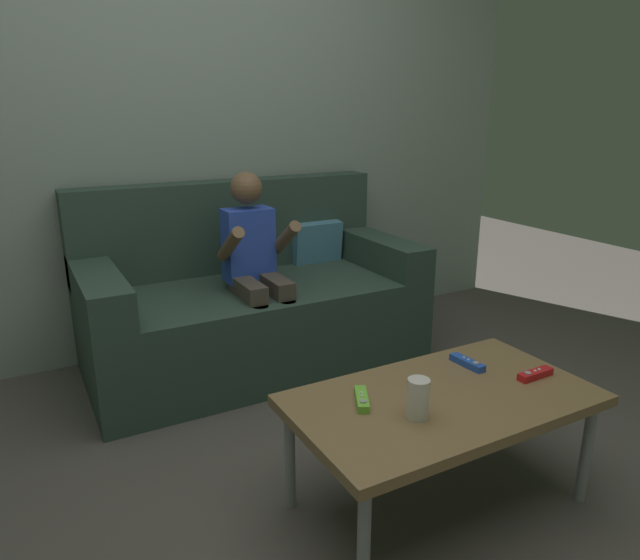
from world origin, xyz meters
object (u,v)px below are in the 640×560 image
game_remote_red_center (535,374)px  game_remote_lime_far_corner (362,399)px  coffee_table (443,406)px  soda_can (418,399)px  game_remote_blue_near_edge (467,363)px  person_seated_on_couch (256,264)px  couch (251,302)px

game_remote_red_center → game_remote_lime_far_corner: size_ratio=1.00×
coffee_table → soda_can: bearing=-157.4°
game_remote_blue_near_edge → coffee_table: bearing=-149.3°
game_remote_red_center → soda_can: soda_can is taller
game_remote_lime_far_corner → person_seated_on_couch: bearing=84.3°
person_seated_on_couch → game_remote_red_center: size_ratio=7.01×
coffee_table → game_remote_blue_near_edge: size_ratio=6.84×
person_seated_on_couch → game_remote_red_center: bearing=-67.9°
game_remote_red_center → soda_can: bearing=-178.3°
couch → coffee_table: 1.37m
coffee_table → game_remote_lime_far_corner: game_remote_lime_far_corner is taller
soda_can → couch: bearing=87.8°
person_seated_on_couch → game_remote_lime_far_corner: 1.11m
couch → coffee_table: size_ratio=1.68×
game_remote_red_center → game_remote_lime_far_corner: same height
game_remote_blue_near_edge → couch: bearing=104.5°
couch → soda_can: (-0.05, -1.43, 0.15)m
couch → game_remote_lime_far_corner: (-0.15, -1.28, 0.10)m
couch → soda_can: 1.44m
person_seated_on_couch → game_remote_red_center: (0.50, -1.23, -0.16)m
person_seated_on_couch → coffee_table: (0.14, -1.18, -0.20)m
coffee_table → game_remote_blue_near_edge: bearing=30.7°
person_seated_on_couch → game_remote_lime_far_corner: size_ratio=7.02×
coffee_table → game_remote_lime_far_corner: bearing=161.1°
coffee_table → game_remote_lime_far_corner: size_ratio=6.91×
coffee_table → game_remote_blue_near_edge: game_remote_blue_near_edge is taller
couch → soda_can: size_ratio=13.42×
person_seated_on_couch → soda_can: person_seated_on_couch is taller
game_remote_lime_far_corner → soda_can: bearing=-57.4°
couch → game_remote_blue_near_edge: (0.32, -1.23, 0.10)m
game_remote_lime_far_corner → soda_can: size_ratio=1.15×
couch → coffee_table: couch is taller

